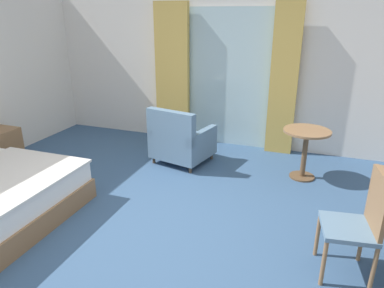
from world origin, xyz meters
name	(u,v)px	position (x,y,z in m)	size (l,w,h in m)	color
ground	(133,232)	(0.00, 0.00, -0.05)	(6.48, 6.45, 0.10)	#38567A
wall_back	(215,68)	(0.00, 2.97, 1.28)	(6.08, 0.12, 2.55)	silver
balcony_glass_door	(227,79)	(0.23, 2.89, 1.12)	(1.43, 0.02, 2.25)	silver
curtain_panel_left	(172,74)	(-0.70, 2.79, 1.17)	(0.59, 0.10, 2.33)	tan
curtain_panel_right	(284,81)	(1.16, 2.79, 1.17)	(0.42, 0.10, 2.33)	tan
desk_chair	(360,220)	(2.14, 0.05, 0.54)	(0.48, 0.49, 0.97)	slate
armchair_by_window	(181,141)	(-0.17, 1.82, 0.34)	(0.92, 0.88, 0.87)	slate
round_cafe_table	(306,143)	(1.61, 1.91, 0.51)	(0.62, 0.62, 0.69)	olive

